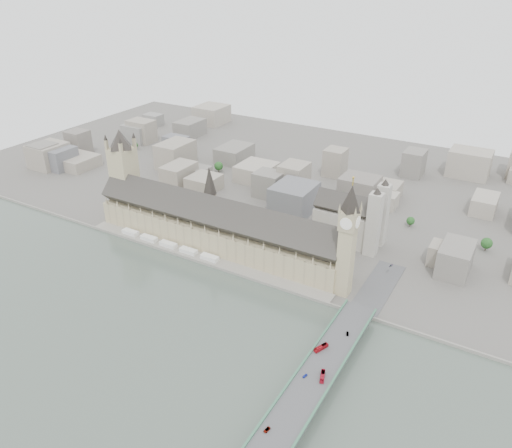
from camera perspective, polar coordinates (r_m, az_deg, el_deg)
The scene contains 20 objects.
ground at distance 487.10m, azimuth -5.79°, elevation -3.56°, with size 900.00×900.00×0.00m, color #595651.
river_thames at distance 392.80m, azimuth -20.31°, elevation -14.15°, with size 600.00×600.00×0.00m, color #3F4B43.
embankment_wall at distance 476.16m, azimuth -6.85°, elevation -4.20°, with size 600.00×1.50×3.00m, color gray.
river_terrace at distance 481.47m, azimuth -6.31°, elevation -3.85°, with size 270.00×15.00×2.00m, color gray.
terrace_tents at distance 502.37m, azimuth -10.00°, elevation -2.30°, with size 118.00×7.00×4.00m.
palace_of_westminster at distance 489.87m, azimuth -4.58°, elevation -0.26°, with size 265.00×40.73×55.44m.
elizabeth_tower at distance 408.21m, azimuth 10.47°, elevation -1.07°, with size 17.00×17.00×107.50m.
victoria_tower at distance 554.09m, azimuth -14.86°, elevation 5.95°, with size 30.00×30.00×100.00m.
central_tower at distance 484.60m, azimuth -5.29°, elevation 4.00°, with size 13.00×13.00×48.00m.
westminster_bridge at distance 358.74m, azimuth 7.80°, elevation -15.89°, with size 25.00×325.00×10.25m, color #474749.
bridge_parapets at distance 325.55m, azimuth 4.57°, elevation -19.91°, with size 25.00×235.00×1.15m, color #3E7256, non-canonical shape.
westminster_abbey at distance 504.32m, azimuth 10.81°, elevation 0.47°, with size 68.00×36.00×64.00m.
city_skyline_inland at distance 672.15m, azimuth 6.40°, elevation 7.20°, with size 720.00×360.00×38.00m, color gray, non-canonical shape.
park_trees at distance 531.39m, azimuth -2.96°, elevation 0.29°, with size 110.00×30.00×15.00m, color #184419, non-canonical shape.
red_bus_north at distance 362.75m, azimuth 7.46°, elevation -13.83°, with size 2.80×11.99×3.34m, color red.
red_bus_south at distance 342.74m, azimuth 7.61°, elevation -16.85°, with size 2.66×11.35×3.16m, color red.
car_blue at distance 342.99m, azimuth 5.62°, elevation -16.88°, with size 1.59×3.96×1.35m, color #1829A1.
car_silver at distance 378.53m, azimuth 10.42°, elevation -12.23°, with size 1.54×4.40×1.45m, color gray.
car_grey at distance 312.44m, azimuth 1.25°, elevation -22.45°, with size 2.24×4.86×1.35m, color gray.
car_approach at distance 464.05m, azimuth 15.16°, elevation -4.61°, with size 1.82×4.48×1.30m, color gray.
Camera 1 is at (251.52, -333.94, 249.97)m, focal length 35.00 mm.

